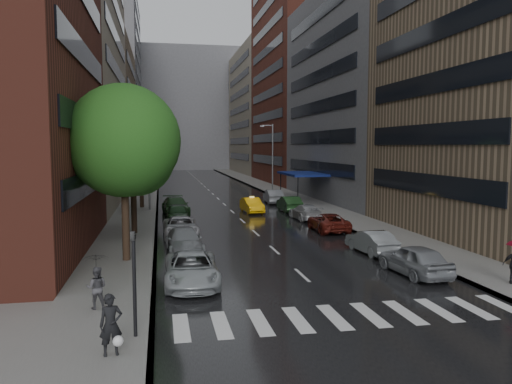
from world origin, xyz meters
The scene contains 20 objects.
ground centered at (0.00, 0.00, 0.00)m, with size 220.00×220.00×0.00m, color gray.
road centered at (0.00, 50.00, 0.01)m, with size 14.00×140.00×0.01m, color black.
sidewalk_left centered at (-9.00, 50.00, 0.07)m, with size 4.00×140.00×0.15m, color gray.
sidewalk_right centered at (9.00, 50.00, 0.07)m, with size 4.00×140.00×0.15m, color gray.
crosswalk centered at (0.20, -2.00, 0.01)m, with size 13.15×2.80×0.01m.
buildings_left centered at (-15.00, 58.79, 15.99)m, with size 8.00×108.00×38.00m.
buildings_right centered at (15.00, 56.70, 15.03)m, with size 8.05×109.10×36.00m.
building_far centered at (0.00, 118.00, 16.00)m, with size 40.00×14.00×32.00m, color slate.
tree_near centered at (-8.60, 8.35, 6.56)m, with size 6.01×6.01×9.59m.
tree_mid centered at (-8.60, 16.93, 5.95)m, with size 5.45×5.45×8.69m.
tree_far centered at (-8.60, 32.02, 4.83)m, with size 4.44×4.44×7.07m.
taxi centered at (1.73, 27.01, 0.70)m, with size 1.49×4.26×1.41m, color #FFB40D.
parked_cars_left centered at (-5.40, 15.69, 0.74)m, with size 2.63×29.19×1.59m.
parked_cars_right centered at (5.40, 18.25, 0.72)m, with size 2.40×35.79×1.54m.
ped_bag_walker centered at (-8.21, -4.26, 1.04)m, with size 0.74×0.57×1.84m.
ped_black_umbrella centered at (-9.16, 0.21, 1.39)m, with size 0.96×0.98×2.09m.
traffic_light centered at (-7.60, -2.89, 2.23)m, with size 0.18×0.15×3.45m.
street_lamp_left centered at (-7.72, 30.00, 4.89)m, with size 1.74×0.22×9.00m.
street_lamp_right centered at (7.72, 45.00, 4.89)m, with size 1.74×0.22×9.00m.
awning centered at (8.98, 35.00, 3.13)m, with size 4.00×8.00×3.12m.
Camera 1 is at (-6.71, -19.02, 6.31)m, focal length 35.00 mm.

